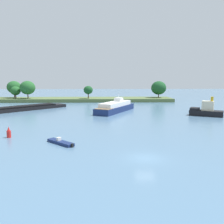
# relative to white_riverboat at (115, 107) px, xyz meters

# --- Properties ---
(ground_plane) EXTENTS (400.00, 400.00, 0.00)m
(ground_plane) POSITION_rel_white_riverboat_xyz_m (1.75, -42.55, -1.42)
(ground_plane) COLOR slate
(treeline_island) EXTENTS (94.07, 13.56, 9.07)m
(treeline_island) POSITION_rel_white_riverboat_xyz_m (-20.70, 34.51, 1.03)
(treeline_island) COLOR #566B3D
(treeline_island) RESTS_ON ground
(white_riverboat) EXTENTS (13.17, 19.23, 5.53)m
(white_riverboat) POSITION_rel_white_riverboat_xyz_m (0.00, 0.00, 0.00)
(white_riverboat) COLOR navy
(white_riverboat) RESTS_ON ground
(fishing_skiff) EXTENTS (4.76, 4.58, 0.95)m
(fishing_skiff) POSITION_rel_white_riverboat_xyz_m (-10.31, -35.50, -1.18)
(fishing_skiff) COLOR navy
(fishing_skiff) RESTS_ON ground
(cargo_barge) EXTENTS (29.85, 29.85, 5.60)m
(cargo_barge) POSITION_rel_white_riverboat_xyz_m (-32.67, 0.71, -0.60)
(cargo_barge) COLOR black
(cargo_barge) RESTS_ON ground
(tugboat) EXTENTS (9.13, 7.01, 5.27)m
(tugboat) POSITION_rel_white_riverboat_xyz_m (24.24, -8.84, -0.04)
(tugboat) COLOR black
(tugboat) RESTS_ON ground
(channel_buoy_red) EXTENTS (0.70, 0.70, 1.90)m
(channel_buoy_red) POSITION_rel_white_riverboat_xyz_m (-19.93, -31.21, -0.61)
(channel_buoy_red) COLOR red
(channel_buoy_red) RESTS_ON ground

